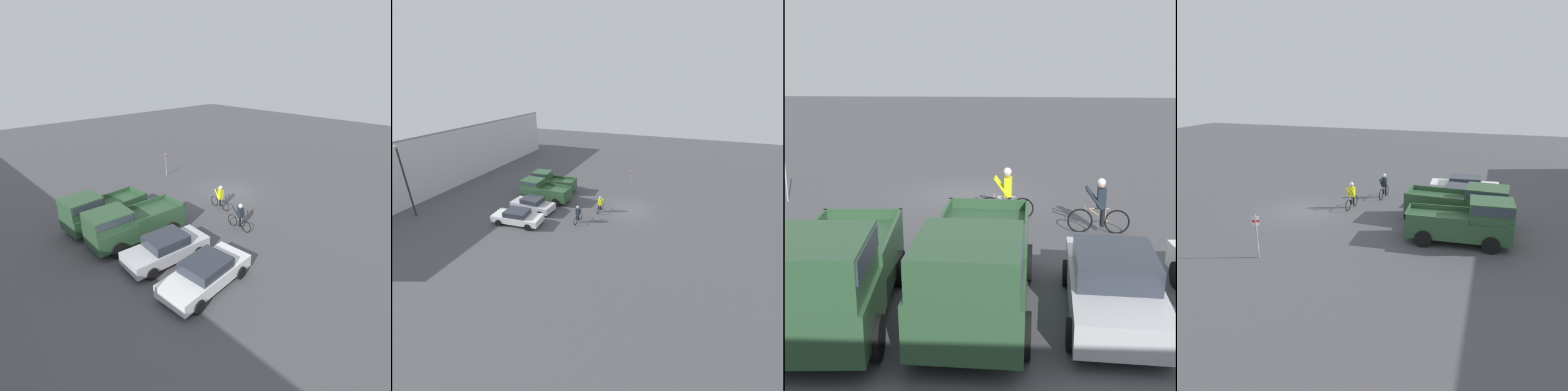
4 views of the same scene
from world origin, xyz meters
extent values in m
plane|color=#4C4C51|center=(0.00, 0.00, 0.00)|extent=(80.00, 80.00, 0.00)
cube|color=white|center=(-6.50, 9.28, 0.57)|extent=(2.17, 4.78, 0.61)
cube|color=#2D333D|center=(-6.50, 9.28, 1.12)|extent=(1.80, 2.21, 0.48)
cylinder|color=black|center=(-7.52, 10.70, 0.31)|extent=(0.22, 0.63, 0.62)
cylinder|color=black|center=(-5.68, 10.83, 0.31)|extent=(0.22, 0.63, 0.62)
cylinder|color=black|center=(-7.31, 7.73, 0.31)|extent=(0.22, 0.63, 0.62)
cylinder|color=black|center=(-5.47, 7.86, 0.31)|extent=(0.22, 0.63, 0.62)
cube|color=silver|center=(-3.70, 9.33, 0.59)|extent=(2.10, 4.57, 0.66)
cube|color=#2D333D|center=(-3.70, 9.33, 1.17)|extent=(1.75, 2.11, 0.51)
cylinder|color=black|center=(-4.49, 10.82, 0.31)|extent=(0.22, 0.62, 0.61)
cylinder|color=black|center=(-2.70, 10.69, 0.31)|extent=(0.22, 0.62, 0.61)
cylinder|color=black|center=(-4.69, 7.97, 0.31)|extent=(0.22, 0.62, 0.61)
cylinder|color=black|center=(-2.91, 7.84, 0.31)|extent=(0.22, 0.62, 0.61)
cube|color=#2D5133|center=(-0.90, 9.25, 0.92)|extent=(2.28, 5.62, 1.06)
cube|color=#2D5133|center=(-0.82, 10.91, 1.85)|extent=(1.97, 2.29, 0.79)
cube|color=#333D47|center=(-0.82, 10.91, 2.02)|extent=(2.02, 2.12, 0.35)
cube|color=#2D5133|center=(-1.92, 8.19, 1.58)|extent=(0.23, 3.32, 0.25)
cube|color=#2D5133|center=(0.03, 8.10, 1.58)|extent=(0.23, 3.32, 0.25)
cube|color=#2D5133|center=(-1.02, 6.53, 1.58)|extent=(2.03, 0.17, 0.25)
cylinder|color=black|center=(-1.83, 11.01, 0.44)|extent=(0.26, 0.88, 0.87)
cylinder|color=black|center=(0.20, 10.92, 0.44)|extent=(0.26, 0.88, 0.87)
cylinder|color=black|center=(-1.99, 7.59, 0.44)|extent=(0.26, 0.88, 0.87)
cylinder|color=black|center=(0.04, 7.50, 0.44)|extent=(0.26, 0.88, 0.87)
cube|color=#2D5133|center=(1.90, 9.66, 0.86)|extent=(2.25, 5.21, 0.96)
cube|color=#2D5133|center=(1.81, 11.19, 1.81)|extent=(1.90, 2.15, 0.96)
cube|color=#333D47|center=(1.81, 11.19, 2.03)|extent=(1.95, 1.99, 0.42)
cube|color=#2D5133|center=(1.05, 8.58, 1.46)|extent=(0.27, 3.06, 0.25)
cube|color=#2D5133|center=(2.89, 8.70, 1.46)|extent=(0.27, 3.06, 0.25)
cube|color=#2D5133|center=(2.06, 7.16, 1.46)|extent=(1.93, 0.20, 0.25)
cylinder|color=black|center=(0.84, 11.18, 0.42)|extent=(0.27, 0.85, 0.83)
cylinder|color=black|center=(2.77, 11.30, 0.42)|extent=(0.27, 0.85, 0.83)
cylinder|color=black|center=(1.04, 8.02, 0.42)|extent=(0.27, 0.85, 0.83)
cylinder|color=black|center=(2.97, 8.14, 0.42)|extent=(0.27, 0.85, 0.83)
torus|color=black|center=(-0.92, 2.71, 0.34)|extent=(0.73, 0.10, 0.72)
torus|color=black|center=(-1.99, 2.77, 0.34)|extent=(0.73, 0.10, 0.72)
cylinder|color=silver|center=(-1.46, 2.74, 0.51)|extent=(0.56, 0.07, 0.38)
cylinder|color=silver|center=(-1.46, 2.74, 0.72)|extent=(0.59, 0.07, 0.04)
cylinder|color=silver|center=(-1.65, 2.75, 0.51)|extent=(0.04, 0.04, 0.35)
cylinder|color=silver|center=(-1.06, 2.72, 0.74)|extent=(0.05, 0.46, 0.02)
cylinder|color=black|center=(-1.56, 2.84, 0.47)|extent=(0.13, 0.13, 0.54)
cylinder|color=black|center=(-1.57, 2.66, 0.47)|extent=(0.13, 0.13, 0.54)
cube|color=yellow|center=(-1.51, 2.74, 1.05)|extent=(0.26, 0.37, 0.62)
cylinder|color=yellow|center=(-1.29, 2.90, 1.05)|extent=(0.53, 0.12, 0.68)
cylinder|color=yellow|center=(-1.31, 2.56, 1.05)|extent=(0.53, 0.12, 0.68)
sphere|color=tan|center=(-1.49, 2.74, 1.49)|extent=(0.25, 0.25, 0.25)
sphere|color=silver|center=(-1.49, 2.74, 1.55)|extent=(0.27, 0.27, 0.27)
torus|color=black|center=(-3.69, 4.03, 0.35)|extent=(0.76, 0.10, 0.76)
torus|color=black|center=(-4.79, 4.09, 0.35)|extent=(0.76, 0.10, 0.76)
cylinder|color=tan|center=(-4.24, 4.06, 0.54)|extent=(0.57, 0.07, 0.40)
cylinder|color=tan|center=(-4.24, 4.06, 0.75)|extent=(0.61, 0.07, 0.04)
cylinder|color=tan|center=(-4.43, 4.07, 0.54)|extent=(0.04, 0.04, 0.37)
cylinder|color=tan|center=(-3.83, 4.03, 0.78)|extent=(0.05, 0.46, 0.02)
cylinder|color=black|center=(-4.34, 4.16, 0.49)|extent=(0.13, 0.13, 0.56)
cylinder|color=black|center=(-4.36, 3.98, 0.49)|extent=(0.13, 0.13, 0.56)
cube|color=#1E2833|center=(-4.29, 4.06, 1.08)|extent=(0.26, 0.37, 0.61)
cylinder|color=#1E2833|center=(-4.06, 4.22, 1.08)|extent=(0.54, 0.12, 0.66)
cylinder|color=#1E2833|center=(-4.09, 3.88, 1.08)|extent=(0.54, 0.12, 0.66)
sphere|color=tan|center=(-4.27, 4.06, 1.50)|extent=(0.23, 0.23, 0.23)
sphere|color=silver|center=(-4.27, 4.06, 1.56)|extent=(0.26, 0.26, 0.26)
cylinder|color=#9E9EA3|center=(6.46, 1.21, 1.05)|extent=(0.06, 0.06, 2.11)
cube|color=white|center=(6.46, 1.21, 1.78)|extent=(0.15, 0.28, 0.45)
cube|color=red|center=(6.46, 1.21, 1.78)|extent=(0.16, 0.28, 0.10)
camera|label=1|loc=(-14.32, 17.41, 9.44)|focal=28.00mm
camera|label=2|loc=(-24.45, -4.37, 12.48)|focal=24.00mm
camera|label=3|loc=(-1.47, 19.79, 5.49)|focal=50.00mm
camera|label=4|loc=(19.97, 11.07, 7.83)|focal=35.00mm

